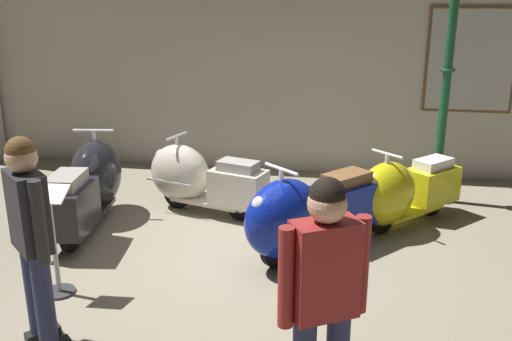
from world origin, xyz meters
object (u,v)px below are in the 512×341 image
at_px(scooter_0, 89,185).
at_px(scooter_3, 401,192).
at_px(scooter_2, 303,215).
at_px(lamppost, 448,66).
at_px(scooter_1, 197,178).
at_px(info_stanchion, 55,251).
at_px(visitor_0, 31,231).
at_px(visitor_1, 323,293).

bearing_deg(scooter_0, scooter_3, -89.10).
relative_size(scooter_2, lamppost, 0.49).
relative_size(scooter_1, scooter_2, 1.02).
height_order(lamppost, info_stanchion, lamppost).
bearing_deg(info_stanchion, lamppost, 39.62).
xyz_separation_m(scooter_3, info_stanchion, (-3.17, -2.08, -0.01)).
distance_m(visitor_0, visitor_1, 2.21).
relative_size(scooter_1, visitor_1, 0.97).
distance_m(scooter_2, info_stanchion, 2.39).
height_order(scooter_1, scooter_2, scooter_2).
xyz_separation_m(scooter_1, scooter_2, (1.41, -1.08, 0.04)).
height_order(scooter_3, visitor_1, visitor_1).
distance_m(lamppost, visitor_0, 5.21).
xyz_separation_m(scooter_1, lamppost, (2.99, 0.90, 1.33)).
height_order(scooter_0, lamppost, lamppost).
xyz_separation_m(scooter_2, scooter_3, (1.04, 0.99, -0.04)).
xyz_separation_m(scooter_3, lamppost, (0.55, 0.99, 1.33)).
bearing_deg(visitor_0, scooter_3, -2.75).
bearing_deg(visitor_1, visitor_0, 46.86).
relative_size(scooter_0, scooter_1, 1.12).
distance_m(visitor_1, info_stanchion, 2.82).
xyz_separation_m(scooter_2, visitor_1, (0.31, -2.40, 0.49)).
bearing_deg(scooter_0, visitor_1, -142.60).
bearing_deg(lamppost, visitor_1, -106.26).
bearing_deg(scooter_2, scooter_1, -85.87).
bearing_deg(visitor_0, info_stanchion, 63.27).
bearing_deg(scooter_2, scooter_3, 175.45).
relative_size(scooter_1, scooter_3, 1.14).
xyz_separation_m(scooter_3, visitor_1, (-0.73, -3.39, 0.53)).
bearing_deg(scooter_0, scooter_2, -107.95).
height_order(visitor_1, info_stanchion, visitor_1).
relative_size(scooter_1, lamppost, 0.50).
height_order(scooter_2, scooter_3, scooter_2).
bearing_deg(scooter_2, visitor_0, -2.84).
distance_m(scooter_1, scooter_2, 1.77).
bearing_deg(visitor_1, scooter_1, -2.91).
bearing_deg(info_stanchion, visitor_1, -28.26).
bearing_deg(scooter_1, info_stanchion, 88.53).
xyz_separation_m(scooter_0, scooter_1, (1.14, 0.60, -0.06)).
bearing_deg(lamppost, visitor_0, -131.62).
distance_m(scooter_3, visitor_0, 4.09).
bearing_deg(scooter_2, lamppost, -176.88).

